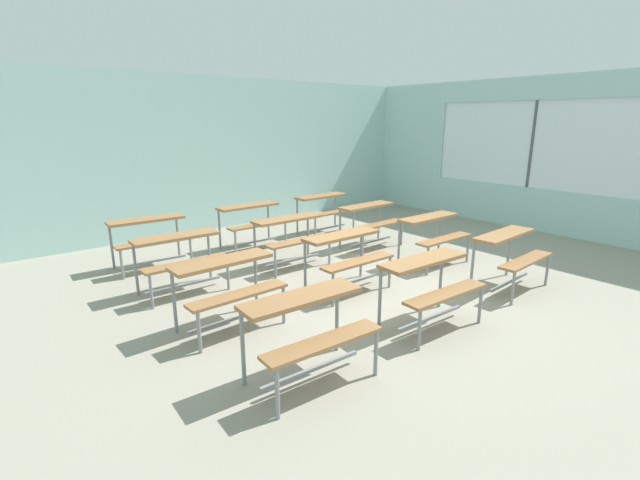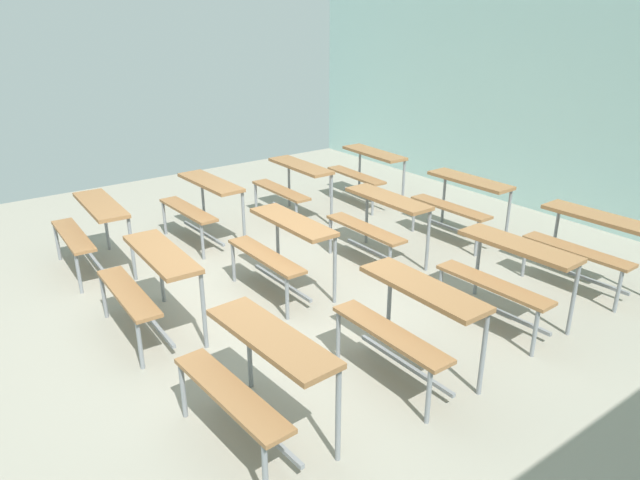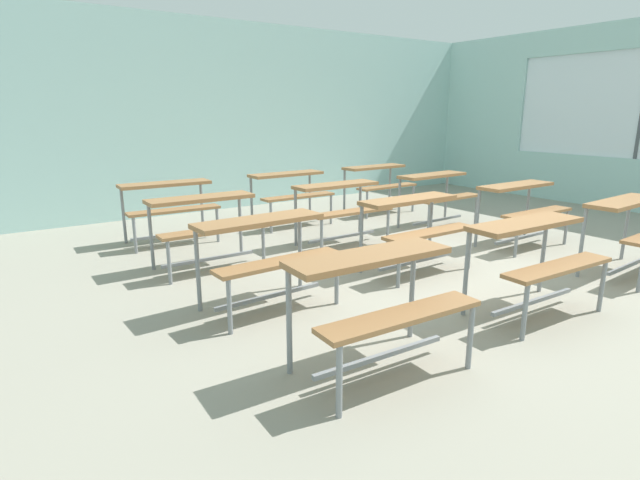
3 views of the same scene
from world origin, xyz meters
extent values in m
cube|color=gray|center=(0.00, 0.00, -0.03)|extent=(10.00, 9.00, 0.05)
cube|color=#A8D1CC|center=(0.00, 4.50, 1.50)|extent=(10.00, 0.12, 3.00)
cube|color=#A8D1CC|center=(5.00, 3.55, 1.70)|extent=(0.12, 1.90, 1.70)
cube|color=olive|center=(-1.86, -1.02, 0.72)|extent=(1.11, 0.37, 0.04)
cube|color=olive|center=(-1.87, -1.34, 0.44)|extent=(1.11, 0.27, 0.03)
cylinder|color=gray|center=(-2.35, -0.86, 0.36)|extent=(0.04, 0.04, 0.72)
cylinder|color=gray|center=(-1.35, -0.91, 0.36)|extent=(0.04, 0.04, 0.72)
cylinder|color=gray|center=(-2.38, -1.41, 0.22)|extent=(0.04, 0.04, 0.44)
cylinder|color=gray|center=(-1.38, -1.46, 0.22)|extent=(0.04, 0.04, 0.44)
cube|color=gray|center=(-1.86, -1.16, 0.10)|extent=(1.00, 0.08, 0.03)
cube|color=olive|center=(-0.22, -1.02, 0.72)|extent=(1.11, 0.36, 0.04)
cube|color=olive|center=(-0.23, -1.34, 0.44)|extent=(1.11, 0.26, 0.03)
cylinder|color=gray|center=(-0.71, -0.86, 0.36)|extent=(0.04, 0.04, 0.72)
cylinder|color=gray|center=(0.29, -0.90, 0.36)|extent=(0.04, 0.04, 0.72)
cylinder|color=gray|center=(-0.73, -1.41, 0.22)|extent=(0.04, 0.04, 0.44)
cylinder|color=gray|center=(0.27, -1.45, 0.22)|extent=(0.04, 0.04, 0.44)
cube|color=gray|center=(-0.22, -1.16, 0.10)|extent=(1.00, 0.07, 0.03)
cube|color=olive|center=(1.49, -0.98, 0.72)|extent=(1.12, 0.38, 0.04)
cylinder|color=gray|center=(0.99, -0.87, 0.36)|extent=(0.04, 0.04, 0.72)
cylinder|color=gray|center=(1.99, -0.82, 0.36)|extent=(0.04, 0.04, 0.72)
cube|color=gray|center=(1.50, -1.12, 0.10)|extent=(1.00, 0.08, 0.03)
cube|color=olive|center=(-1.93, 0.30, 0.72)|extent=(1.11, 0.36, 0.04)
cube|color=olive|center=(-1.92, -0.02, 0.44)|extent=(1.11, 0.26, 0.03)
cylinder|color=gray|center=(-2.44, 0.43, 0.36)|extent=(0.04, 0.04, 0.72)
cylinder|color=gray|center=(-1.44, 0.46, 0.36)|extent=(0.04, 0.04, 0.72)
cylinder|color=gray|center=(-2.42, -0.12, 0.22)|extent=(0.04, 0.04, 0.44)
cylinder|color=gray|center=(-1.42, -0.09, 0.22)|extent=(0.04, 0.04, 0.44)
cube|color=gray|center=(-1.93, 0.16, 0.10)|extent=(1.00, 0.07, 0.03)
cube|color=olive|center=(-0.20, 0.33, 0.72)|extent=(1.10, 0.33, 0.04)
cube|color=olive|center=(-0.20, 0.01, 0.44)|extent=(1.10, 0.23, 0.03)
cylinder|color=gray|center=(-0.71, 0.46, 0.36)|extent=(0.04, 0.04, 0.72)
cylinder|color=gray|center=(0.29, 0.47, 0.36)|extent=(0.04, 0.04, 0.72)
cylinder|color=gray|center=(-0.70, -0.09, 0.22)|extent=(0.04, 0.04, 0.44)
cylinder|color=gray|center=(0.30, -0.08, 0.22)|extent=(0.04, 0.04, 0.44)
cube|color=gray|center=(-0.20, 0.19, 0.10)|extent=(1.00, 0.04, 0.03)
cube|color=olive|center=(1.58, 0.31, 0.72)|extent=(1.10, 0.32, 0.04)
cube|color=olive|center=(1.57, -0.01, 0.44)|extent=(1.10, 0.22, 0.03)
cylinder|color=gray|center=(1.08, 0.45, 0.36)|extent=(0.04, 0.04, 0.72)
cylinder|color=gray|center=(2.08, 0.45, 0.36)|extent=(0.04, 0.04, 0.72)
cylinder|color=gray|center=(1.07, -0.10, 0.22)|extent=(0.04, 0.04, 0.44)
cylinder|color=gray|center=(2.07, -0.10, 0.22)|extent=(0.04, 0.04, 0.44)
cube|color=gray|center=(1.58, 0.17, 0.10)|extent=(1.00, 0.04, 0.03)
cube|color=olive|center=(-1.92, 1.61, 0.72)|extent=(1.10, 0.33, 0.04)
cube|color=olive|center=(-1.93, 1.29, 0.44)|extent=(1.10, 0.23, 0.03)
cylinder|color=gray|center=(-2.42, 1.76, 0.36)|extent=(0.04, 0.04, 0.72)
cylinder|color=gray|center=(-1.42, 1.75, 0.36)|extent=(0.04, 0.04, 0.72)
cylinder|color=gray|center=(-2.43, 1.21, 0.22)|extent=(0.04, 0.04, 0.44)
cylinder|color=gray|center=(-1.43, 1.20, 0.22)|extent=(0.04, 0.04, 0.44)
cube|color=gray|center=(-1.92, 1.47, 0.10)|extent=(1.00, 0.04, 0.03)
cube|color=olive|center=(-0.20, 1.59, 0.72)|extent=(1.10, 0.32, 0.04)
cube|color=olive|center=(-0.20, 1.27, 0.44)|extent=(1.10, 0.22, 0.03)
cylinder|color=gray|center=(-0.70, 1.73, 0.36)|extent=(0.04, 0.04, 0.72)
cylinder|color=gray|center=(0.30, 1.73, 0.36)|extent=(0.04, 0.04, 0.72)
cylinder|color=gray|center=(-0.70, 1.18, 0.22)|extent=(0.04, 0.04, 0.44)
cylinder|color=gray|center=(0.30, 1.18, 0.22)|extent=(0.04, 0.04, 0.44)
cube|color=gray|center=(-0.20, 1.45, 0.10)|extent=(1.00, 0.03, 0.03)
cube|color=olive|center=(1.49, 1.59, 0.72)|extent=(1.11, 0.36, 0.04)
cube|color=olive|center=(1.51, 1.27, 0.44)|extent=(1.11, 0.26, 0.03)
cylinder|color=gray|center=(0.99, 1.71, 0.36)|extent=(0.04, 0.04, 0.72)
cylinder|color=gray|center=(1.99, 1.75, 0.36)|extent=(0.04, 0.04, 0.72)
cylinder|color=gray|center=(1.01, 1.16, 0.22)|extent=(0.04, 0.04, 0.44)
cylinder|color=gray|center=(2.01, 1.20, 0.22)|extent=(0.04, 0.04, 0.44)
cube|color=gray|center=(1.50, 1.45, 0.10)|extent=(1.00, 0.07, 0.03)
cube|color=olive|center=(-1.89, 2.88, 0.72)|extent=(1.11, 0.36, 0.04)
cube|color=olive|center=(-1.90, 2.56, 0.44)|extent=(1.11, 0.26, 0.03)
cylinder|color=gray|center=(-2.38, 3.04, 0.36)|extent=(0.04, 0.04, 0.72)
cylinder|color=gray|center=(-1.38, 3.00, 0.36)|extent=(0.04, 0.04, 0.72)
cylinder|color=gray|center=(-2.40, 2.49, 0.22)|extent=(0.04, 0.04, 0.44)
cylinder|color=gray|center=(-1.41, 2.45, 0.22)|extent=(0.04, 0.04, 0.44)
cube|color=gray|center=(-1.89, 2.74, 0.10)|extent=(1.00, 0.07, 0.03)
cube|color=olive|center=(-0.14, 2.88, 0.72)|extent=(1.10, 0.33, 0.04)
cube|color=olive|center=(-0.13, 2.56, 0.44)|extent=(1.10, 0.23, 0.03)
cylinder|color=gray|center=(-0.64, 3.01, 0.36)|extent=(0.04, 0.04, 0.72)
cylinder|color=gray|center=(0.36, 3.02, 0.36)|extent=(0.04, 0.04, 0.72)
cylinder|color=gray|center=(-0.63, 2.46, 0.22)|extent=(0.04, 0.04, 0.44)
cylinder|color=gray|center=(0.37, 2.47, 0.22)|extent=(0.04, 0.04, 0.44)
cube|color=gray|center=(-0.14, 2.74, 0.10)|extent=(1.00, 0.04, 0.03)
cube|color=olive|center=(1.51, 2.87, 0.72)|extent=(1.11, 0.35, 0.04)
cube|color=olive|center=(1.52, 2.55, 0.44)|extent=(1.11, 0.25, 0.03)
cylinder|color=gray|center=(1.01, 3.00, 0.36)|extent=(0.04, 0.04, 0.72)
cylinder|color=gray|center=(2.01, 3.02, 0.36)|extent=(0.04, 0.04, 0.72)
cylinder|color=gray|center=(1.02, 2.45, 0.22)|extent=(0.04, 0.04, 0.44)
cylinder|color=gray|center=(2.02, 2.47, 0.22)|extent=(0.04, 0.04, 0.44)
cube|color=gray|center=(1.52, 2.73, 0.10)|extent=(1.00, 0.06, 0.03)
camera|label=1|loc=(-3.92, -3.84, 2.18)|focal=24.79mm
camera|label=2|loc=(4.28, -2.66, 2.69)|focal=32.82mm
camera|label=3|loc=(-3.80, -3.30, 1.60)|focal=28.00mm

